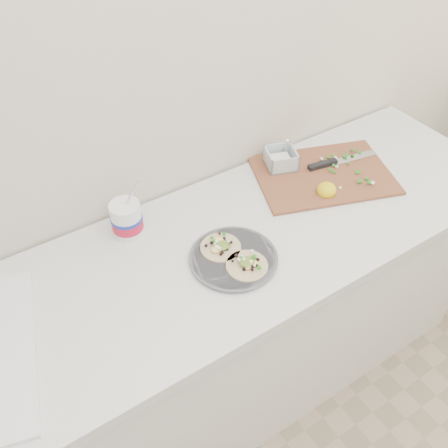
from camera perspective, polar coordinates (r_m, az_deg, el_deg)
counter at (r=1.92m, az=-3.18°, el=-13.01°), size 2.44×0.66×0.90m
taco_plate at (r=1.54m, az=1.10°, el=-3.71°), size 0.28×0.28×0.04m
tub at (r=1.62m, az=-11.01°, el=0.78°), size 0.10×0.10×0.23m
cutboard at (r=1.90m, az=10.89°, el=6.01°), size 0.58×0.49×0.08m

